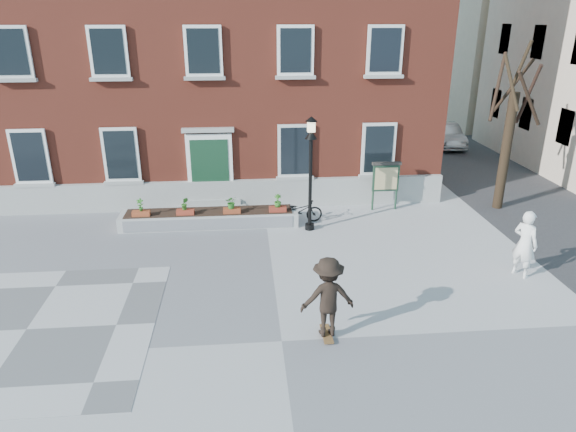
{
  "coord_description": "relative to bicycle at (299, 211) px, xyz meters",
  "views": [
    {
      "loc": [
        -0.73,
        -9.84,
        6.95
      ],
      "look_at": [
        0.5,
        4.0,
        1.5
      ],
      "focal_mm": 32.0,
      "sensor_mm": 36.0,
      "label": 1
    }
  ],
  "objects": [
    {
      "name": "notice_board",
      "position": [
        3.39,
        1.02,
        0.82
      ],
      "size": [
        1.1,
        0.16,
        1.87
      ],
      "color": "#1B3724",
      "rests_on": "ground"
    },
    {
      "name": "side_street",
      "position": [
        16.82,
        12.62,
        6.58
      ],
      "size": [
        15.2,
        36.0,
        14.5
      ],
      "color": "#363639",
      "rests_on": "ground"
    },
    {
      "name": "bicycle",
      "position": [
        0.0,
        0.0,
        0.0
      ],
      "size": [
        1.73,
        0.7,
        0.89
      ],
      "primitive_type": "imported",
      "rotation": [
        0.0,
        0.0,
        1.63
      ],
      "color": "black",
      "rests_on": "ground"
    },
    {
      "name": "lamp_post",
      "position": [
        0.3,
        -0.67,
        2.09
      ],
      "size": [
        0.4,
        0.4,
        3.93
      ],
      "color": "black",
      "rests_on": "ground"
    },
    {
      "name": "bare_tree",
      "position": [
        7.84,
        0.84,
        2.35
      ],
      "size": [
        1.83,
        1.83,
        6.16
      ],
      "color": "black",
      "rests_on": "ground"
    },
    {
      "name": "parked_car",
      "position": [
        9.52,
        10.77,
        0.2
      ],
      "size": [
        1.6,
        3.98,
        1.29
      ],
      "primitive_type": "imported",
      "rotation": [
        0.0,
        0.0,
        -0.06
      ],
      "color": "#AEB0B3",
      "rests_on": "ground"
    },
    {
      "name": "checker_patch",
      "position": [
        -7.17,
        -6.16,
        -0.44
      ],
      "size": [
        6.0,
        6.0,
        0.01
      ],
      "primitive_type": "cube",
      "color": "#5D5D60",
      "rests_on": "ground"
    },
    {
      "name": "bystander",
      "position": [
        5.87,
        -4.56,
        0.54
      ],
      "size": [
        0.77,
        0.86,
        1.96
      ],
      "primitive_type": "imported",
      "rotation": [
        0.0,
        0.0,
        2.1
      ],
      "color": "white",
      "rests_on": "ground"
    },
    {
      "name": "skateboarder",
      "position": [
        -0.12,
        -7.05,
        0.59
      ],
      "size": [
        1.29,
        0.8,
        2.0
      ],
      "color": "brown",
      "rests_on": "ground"
    },
    {
      "name": "brick_building",
      "position": [
        -3.17,
        6.81,
        5.86
      ],
      "size": [
        18.4,
        10.85,
        12.6
      ],
      "color": "brown",
      "rests_on": "ground"
    },
    {
      "name": "planter_assembly",
      "position": [
        -3.16,
        0.01,
        -0.14
      ],
      "size": [
        6.2,
        1.12,
        1.15
      ],
      "color": "#BBBBB6",
      "rests_on": "ground"
    },
    {
      "name": "ground",
      "position": [
        -1.17,
        -7.16,
        -0.44
      ],
      "size": [
        100.0,
        100.0,
        0.0
      ],
      "primitive_type": "plane",
      "color": "#9E9EA1",
      "rests_on": "ground"
    }
  ]
}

